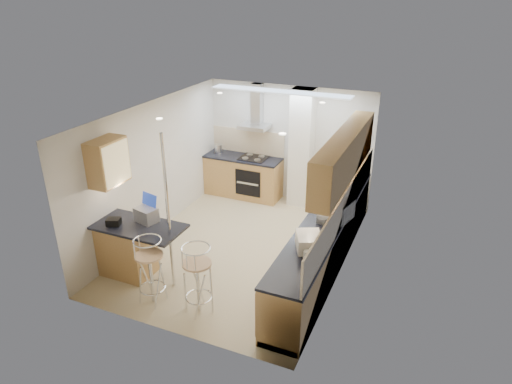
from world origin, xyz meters
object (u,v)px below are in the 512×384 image
at_px(bar_stool_near, 151,271).
at_px(bar_stool_end, 198,280).
at_px(microwave, 336,212).
at_px(bread_bin, 309,242).
at_px(laptop, 146,215).

distance_m(bar_stool_near, bar_stool_end, 0.75).
relative_size(microwave, bar_stool_end, 0.54).
bearing_deg(bread_bin, laptop, 160.77).
xyz_separation_m(microwave, bar_stool_near, (-2.25, -1.88, -0.55)).
height_order(laptop, bar_stool_near, laptop).
distance_m(laptop, bar_stool_end, 1.44).
bearing_deg(microwave, bar_stool_near, 142.58).
xyz_separation_m(bar_stool_end, bread_bin, (1.36, 0.81, 0.49)).
distance_m(bar_stool_end, bread_bin, 1.66).
xyz_separation_m(microwave, bar_stool_end, (-1.50, -1.80, -0.54)).
bearing_deg(bar_stool_end, laptop, 74.70).
distance_m(microwave, bread_bin, 1.00).
relative_size(bar_stool_near, bread_bin, 2.51).
bearing_deg(bread_bin, bar_stool_near, 178.42).
height_order(microwave, bar_stool_end, microwave).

